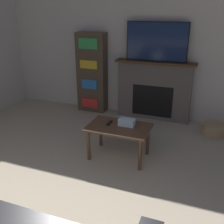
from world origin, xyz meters
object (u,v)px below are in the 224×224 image
Objects in this scene: fireplace at (154,90)px; storage_basket at (213,129)px; tv at (157,42)px; bookshelf at (92,73)px; coffee_table at (119,131)px.

fireplace is 3.77× the size of storage_basket.
storage_basket is at bearing -17.71° from tv.
bookshelf reaches higher than storage_basket.
tv is at bearing 84.98° from coffee_table.
tv is 0.69× the size of bookshelf.
fireplace is at bearing 85.04° from coffee_table.
coffee_table is at bearing -135.72° from storage_basket.
fireplace is 0.93× the size of bookshelf.
tv is 1.80m from storage_basket.
tv is at bearing 162.29° from storage_basket.
fireplace is at bearing 0.99° from bookshelf.
fireplace is 1.63m from coffee_table.
storage_basket is at bearing 44.28° from coffee_table.
storage_basket is at bearing -8.50° from bookshelf.
bookshelf reaches higher than coffee_table.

